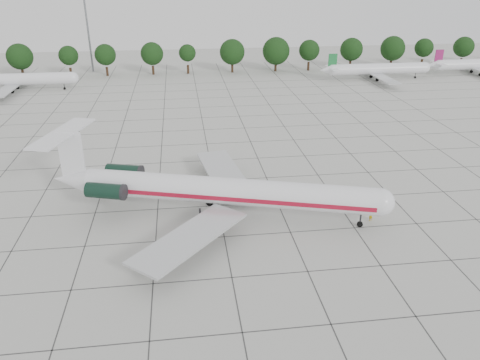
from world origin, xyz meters
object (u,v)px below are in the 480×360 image
(main_airliner, at_px, (209,190))
(bg_airliner_b, at_px, (16,80))
(bg_airliner_d, at_px, (378,69))
(ground_crew, at_px, (371,215))
(bg_airliner_e, at_px, (480,64))
(floodlight_mast, at_px, (87,22))

(main_airliner, xyz_separation_m, bg_airliner_b, (-43.90, 71.60, -0.70))
(bg_airliner_d, bearing_deg, bg_airliner_b, -179.45)
(ground_crew, height_order, bg_airliner_e, bg_airliner_e)
(bg_airliner_b, bearing_deg, floodlight_mast, 56.40)
(bg_airliner_e, bearing_deg, bg_airliner_d, -175.13)
(ground_crew, xyz_separation_m, bg_airliner_e, (64.76, 79.40, 2.11))
(bg_airliner_d, xyz_separation_m, floodlight_mast, (-80.89, 21.90, 11.37))
(ground_crew, xyz_separation_m, floodlight_mast, (-48.56, 98.53, 13.48))
(bg_airliner_d, height_order, floodlight_mast, floodlight_mast)
(floodlight_mast, bearing_deg, bg_airliner_b, -123.60)
(bg_airliner_e, xyz_separation_m, floodlight_mast, (-113.31, 19.14, 11.37))
(bg_airliner_d, bearing_deg, ground_crew, -112.87)
(ground_crew, distance_m, bg_airliner_b, 98.98)
(main_airliner, height_order, floodlight_mast, floodlight_mast)
(main_airliner, bearing_deg, ground_crew, 4.99)
(bg_airliner_d, bearing_deg, bg_airliner_e, 4.87)
(bg_airliner_b, xyz_separation_m, bg_airliner_d, (96.05, 0.92, 0.00))
(bg_airliner_e, bearing_deg, ground_crew, -129.20)
(ground_crew, relative_size, bg_airliner_d, 0.06)
(main_airliner, distance_m, floodlight_mast, 99.27)
(bg_airliner_b, bearing_deg, ground_crew, -49.92)
(main_airliner, height_order, bg_airliner_d, main_airliner)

